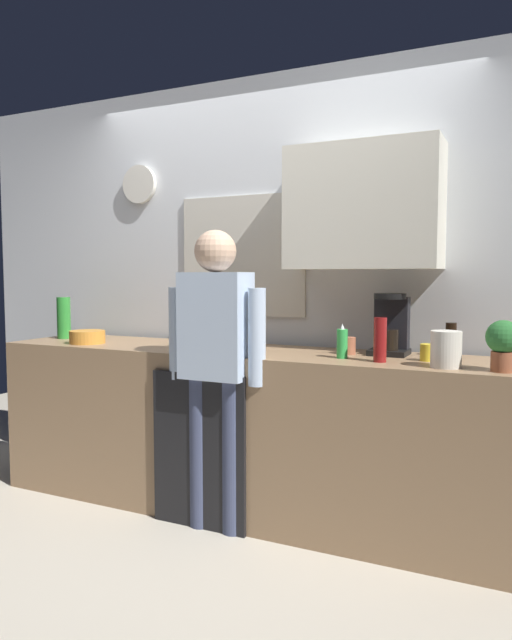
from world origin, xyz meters
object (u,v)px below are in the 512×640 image
at_px(coffee_maker, 391,327).
at_px(storage_canister, 446,349).
at_px(cup_terracotta_mug, 348,346).
at_px(mixing_bowl, 87,337).
at_px(bottle_red_vinegar, 380,340).
at_px(cup_white_mug, 182,339).
at_px(potted_plant, 503,342).
at_px(bottle_clear_soda, 64,318).
at_px(bottle_dark_sauce, 451,340).
at_px(person_at_sink, 216,354).
at_px(cup_yellow_cup, 427,352).
at_px(dish_soap, 342,343).

height_order(coffee_maker, storage_canister, coffee_maker).
height_order(cup_terracotta_mug, mixing_bowl, cup_terracotta_mug).
xyz_separation_m(bottle_red_vinegar, cup_white_mug, (-1.22, 0.11, -0.06)).
xyz_separation_m(bottle_red_vinegar, storage_canister, (0.32, -0.04, -0.02)).
height_order(coffee_maker, potted_plant, coffee_maker).
xyz_separation_m(cup_white_mug, mixing_bowl, (-0.63, -0.11, -0.01)).
bearing_deg(cup_white_mug, bottle_red_vinegar, -5.21).
relative_size(bottle_clear_soda, cup_white_mug, 2.95).
height_order(coffee_maker, cup_white_mug, coffee_maker).
xyz_separation_m(bottle_red_vinegar, mixing_bowl, (-1.85, 0.00, -0.07)).
height_order(mixing_bowl, potted_plant, potted_plant).
bearing_deg(bottle_dark_sauce, bottle_red_vinegar, -131.02).
height_order(coffee_maker, person_at_sink, person_at_sink).
relative_size(bottle_red_vinegar, storage_canister, 1.29).
distance_m(bottle_red_vinegar, mixing_bowl, 1.85).
distance_m(cup_terracotta_mug, storage_canister, 0.60).
bearing_deg(cup_yellow_cup, bottle_dark_sauce, 66.55).
xyz_separation_m(bottle_red_vinegar, person_at_sink, (-0.83, -0.17, -0.10)).
bearing_deg(bottle_red_vinegar, mixing_bowl, 179.96).
relative_size(potted_plant, storage_canister, 1.35).
relative_size(cup_yellow_cup, storage_canister, 0.50).
height_order(bottle_dark_sauce, cup_white_mug, bottle_dark_sauce).
height_order(cup_white_mug, storage_canister, storage_canister).
height_order(bottle_red_vinegar, cup_white_mug, bottle_red_vinegar).
height_order(dish_soap, person_at_sink, person_at_sink).
relative_size(coffee_maker, bottle_clear_soda, 1.18).
xyz_separation_m(cup_terracotta_mug, storage_canister, (0.54, -0.25, 0.04)).
bearing_deg(potted_plant, coffee_maker, 147.89).
height_order(bottle_red_vinegar, potted_plant, potted_plant).
bearing_deg(dish_soap, cup_yellow_cup, 12.19).
xyz_separation_m(mixing_bowl, potted_plant, (2.41, -0.06, 0.09)).
relative_size(coffee_maker, storage_canister, 1.94).
bearing_deg(storage_canister, mixing_bowl, 178.91).
bearing_deg(person_at_sink, mixing_bowl, -178.93).
distance_m(bottle_dark_sauce, potted_plant, 0.48).
bearing_deg(bottle_red_vinegar, potted_plant, -5.85).
bearing_deg(bottle_dark_sauce, potted_plant, -55.83).
height_order(coffee_maker, bottle_clear_soda, coffee_maker).
relative_size(cup_white_mug, mixing_bowl, 0.43).
relative_size(bottle_red_vinegar, dish_soap, 1.22).
relative_size(bottle_red_vinegar, potted_plant, 0.96).
relative_size(dish_soap, storage_canister, 1.06).
bearing_deg(coffee_maker, dish_soap, -126.62).
bearing_deg(storage_canister, cup_yellow_cup, 122.20).
xyz_separation_m(coffee_maker, bottle_clear_soda, (-2.17, -0.15, -0.01)).
distance_m(bottle_red_vinegar, dish_soap, 0.21).
bearing_deg(bottle_dark_sauce, cup_white_mug, -171.50).
bearing_deg(cup_terracotta_mug, coffee_maker, 23.87).
distance_m(cup_terracotta_mug, potted_plant, 0.83).
distance_m(bottle_dark_sauce, dish_soap, 0.58).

